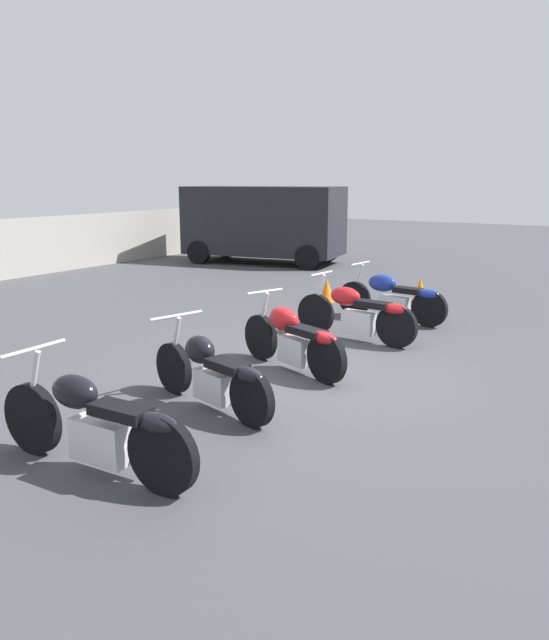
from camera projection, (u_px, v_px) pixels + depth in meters
ground_plane at (318, 374)px, 8.23m from camera, size 60.00×60.00×0.00m
motorcycle_slot_0 at (97, 425)px, 5.37m from camera, size 0.70×2.24×1.05m
motorcycle_slot_1 at (212, 374)px, 6.88m from camera, size 0.84×2.01×0.98m
motorcycle_slot_2 at (293, 339)px, 8.27m from camera, size 0.87×1.93×1.01m
motorcycle_slot_3 at (357, 314)px, 9.83m from camera, size 0.60×2.15×1.03m
motorcycle_slot_4 at (393, 298)px, 11.18m from camera, size 0.63×2.15×1.01m
parked_van at (264, 221)px, 18.85m from camera, size 2.83×4.95×2.30m
traffic_cone_near at (327, 290)px, 13.04m from camera, size 0.34×0.34×0.47m
traffic_cone_far at (420, 290)px, 13.00m from camera, size 0.30×0.30×0.51m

